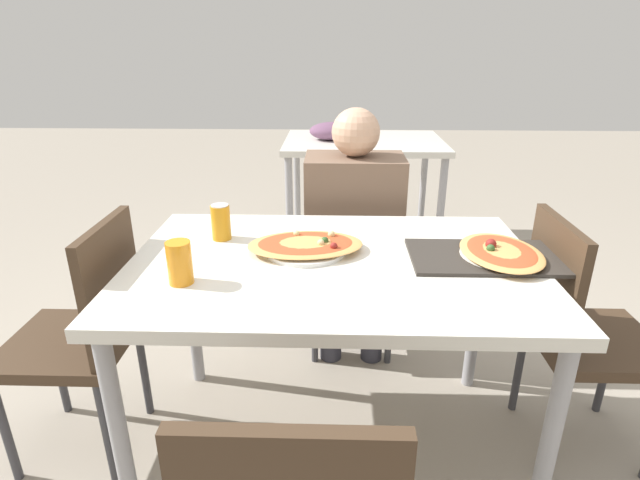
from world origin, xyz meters
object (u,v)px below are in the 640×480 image
at_px(person_seated, 354,216).
at_px(chair_far_seated, 353,245).
at_px(chair_side_right, 579,327).
at_px(drink_glass, 181,263).
at_px(pizza_second, 502,253).
at_px(chair_side_left, 86,329).
at_px(soda_can, 222,222).
at_px(dining_table, 334,280).
at_px(pizza_main, 307,246).

bearing_deg(person_seated, chair_far_seated, -90.00).
bearing_deg(chair_side_right, drink_glass, -80.24).
relative_size(person_seated, pizza_second, 3.33).
relative_size(chair_side_left, pizza_second, 2.54).
height_order(chair_side_left, soda_can, soda_can).
height_order(person_seated, drink_glass, person_seated).
bearing_deg(person_seated, chair_side_left, 35.67).
height_order(chair_side_left, person_seated, person_seated).
distance_m(soda_can, drink_glass, 0.34).
relative_size(chair_side_left, chair_side_right, 1.00).
height_order(soda_can, pizza_second, soda_can).
relative_size(drink_glass, pizza_second, 0.37).
xyz_separation_m(soda_can, pizza_second, (0.93, -0.15, -0.04)).
bearing_deg(soda_can, chair_far_seated, 50.84).
bearing_deg(person_seated, drink_glass, 57.36).
relative_size(chair_far_seated, soda_can, 7.01).
bearing_deg(soda_can, dining_table, -23.46).
distance_m(chair_side_right, pizza_main, 0.97).
distance_m(chair_far_seated, pizza_main, 0.77).
xyz_separation_m(dining_table, chair_far_seated, (0.09, 0.76, -0.19)).
xyz_separation_m(chair_far_seated, pizza_main, (-0.18, -0.69, 0.28)).
relative_size(chair_far_seated, pizza_second, 2.54).
xyz_separation_m(chair_side_right, soda_can, (-1.23, 0.12, 0.32)).
relative_size(dining_table, chair_side_left, 1.48).
relative_size(soda_can, drink_glass, 0.99).
bearing_deg(chair_far_seated, chair_side_left, 40.03).
xyz_separation_m(chair_side_left, pizza_second, (1.37, 0.04, 0.28)).
xyz_separation_m(chair_far_seated, chair_side_left, (-0.93, -0.78, 0.00)).
relative_size(chair_side_right, soda_can, 7.01).
bearing_deg(pizza_second, chair_side_left, -178.21).
bearing_deg(chair_side_right, person_seated, -128.50).
distance_m(chair_side_left, soda_can, 0.58).
bearing_deg(drink_glass, person_seated, 57.36).
height_order(chair_far_seated, drink_glass, drink_glass).
relative_size(dining_table, soda_can, 10.40).
bearing_deg(chair_side_right, dining_table, -86.68).
height_order(person_seated, pizza_second, person_seated).
xyz_separation_m(chair_side_left, pizza_main, (0.75, 0.09, 0.28)).
bearing_deg(soda_can, person_seated, 44.78).
distance_m(chair_side_left, pizza_second, 1.40).
height_order(pizza_main, pizza_second, pizza_second).
xyz_separation_m(chair_side_right, pizza_second, (-0.31, -0.02, 0.28)).
bearing_deg(chair_side_left, chair_far_seated, -49.97).
bearing_deg(pizza_main, chair_side_left, -173.41).
bearing_deg(pizza_second, chair_far_seated, 121.20).
relative_size(chair_side_left, pizza_main, 2.16).
xyz_separation_m(dining_table, drink_glass, (-0.44, -0.17, 0.14)).
distance_m(chair_side_right, drink_glass, 1.34).
bearing_deg(chair_far_seated, pizza_second, 121.20).
relative_size(chair_far_seated, person_seated, 0.76).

